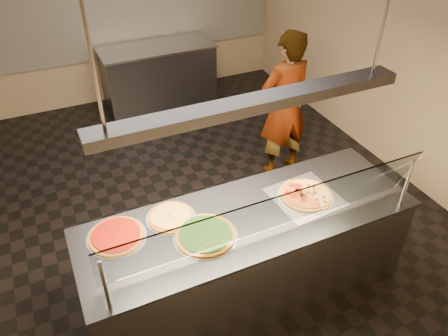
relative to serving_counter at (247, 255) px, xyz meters
name	(u,v)px	position (x,y,z in m)	size (l,w,h in m)	color
ground	(199,199)	(0.11, 1.42, -0.48)	(5.00, 6.00, 0.02)	black
wall_back	(120,3)	(0.11, 4.43, 1.03)	(5.00, 0.02, 3.00)	tan
wall_front	(428,326)	(0.11, -1.59, 1.03)	(5.00, 0.02, 3.00)	tan
wall_right	(393,43)	(2.62, 1.42, 1.03)	(0.02, 6.00, 3.00)	tan
tile_band	(122,17)	(0.11, 4.40, 0.83)	(4.90, 0.02, 1.20)	silver
serving_counter	(247,255)	(0.00, 0.00, 0.00)	(2.79, 0.94, 0.93)	#B7B7BC
sneeze_guard	(273,215)	(0.00, -0.34, 0.76)	(2.55, 0.18, 0.54)	#B7B7BC
perforated_tray	(305,197)	(0.55, 0.01, 0.47)	(0.57, 0.57, 0.01)	silver
half_pizza_pepperoni	(295,197)	(0.44, 0.01, 0.50)	(0.26, 0.46, 0.05)	brown
half_pizza_sausage	(316,192)	(0.65, 0.01, 0.49)	(0.25, 0.46, 0.04)	brown
pizza_spinach	(205,235)	(-0.41, -0.06, 0.48)	(0.50, 0.50, 0.03)	silver
pizza_cheese	(171,217)	(-0.59, 0.24, 0.48)	(0.40, 0.40, 0.03)	silver
pizza_tomato	(116,235)	(-1.04, 0.22, 0.48)	(0.46, 0.46, 0.03)	silver
pizza_spatula	(177,215)	(-0.54, 0.23, 0.49)	(0.20, 0.23, 0.02)	#B7B7BC
prep_table	(159,75)	(0.47, 3.97, 0.00)	(1.74, 0.74, 0.93)	#404046
worker	(284,106)	(1.27, 1.54, 0.44)	(0.66, 0.43, 1.81)	black
heat_lamp_housing	(254,104)	(0.00, 0.00, 1.48)	(2.30, 0.18, 0.08)	#404046
lamp_rod_left	(90,48)	(-1.00, 0.00, 2.03)	(0.02, 0.02, 1.01)	#B7B7BC
lamp_rod_right	(388,3)	(1.00, 0.00, 2.03)	(0.02, 0.02, 1.01)	#B7B7BC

